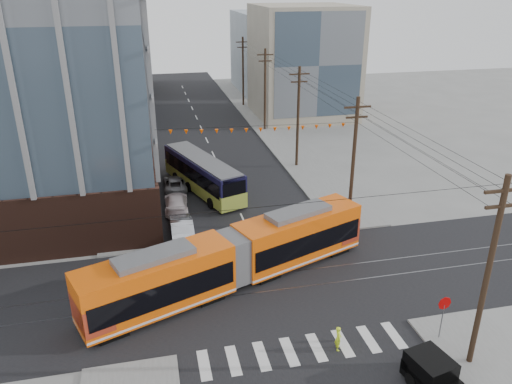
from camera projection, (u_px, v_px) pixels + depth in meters
ground at (288, 317)px, 30.83m from camera, size 160.00×160.00×0.00m
bg_bldg_nw_near at (72, 58)px, 70.50m from camera, size 18.00×16.00×18.00m
bg_bldg_ne_near at (303, 62)px, 74.02m from camera, size 14.00×14.00×16.00m
bg_bldg_nw_far at (101, 36)px, 88.66m from camera, size 16.00×18.00×20.00m
bg_bldg_ne_far at (280, 51)px, 92.76m from camera, size 16.00×16.00×14.00m
utility_pole_near at (487, 277)px, 25.02m from camera, size 0.30×0.30×11.00m
utility_pole_far at (243, 72)px, 80.65m from camera, size 0.30×0.30×11.00m
streetcar at (233, 258)px, 33.49m from camera, size 20.46×10.26×4.01m
city_bus at (203, 174)px, 48.68m from camera, size 6.68×12.55×3.51m
parked_car_silver at (182, 227)px, 40.24m from camera, size 1.78×5.04×1.66m
parked_car_white at (176, 203)px, 44.93m from camera, size 2.31×5.11×1.45m
parked_car_grey at (175, 184)px, 49.30m from camera, size 2.31×4.84×1.33m
pedestrian at (338, 338)px, 27.88m from camera, size 0.47×0.62×1.52m
stop_sign at (442, 320)px, 28.44m from camera, size 0.88×0.88×2.71m
jersey_barrier at (339, 213)px, 43.75m from camera, size 1.01×3.98×0.79m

